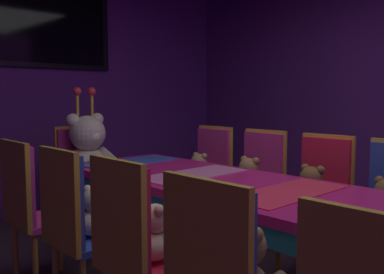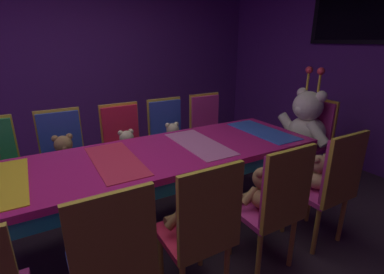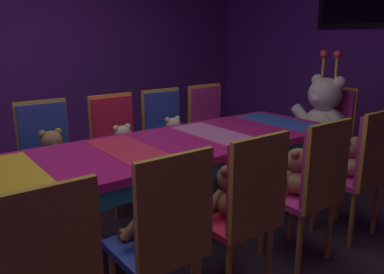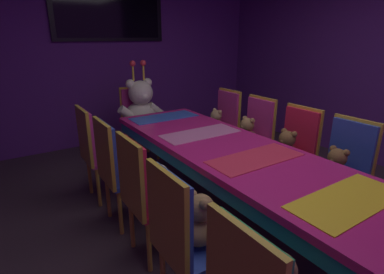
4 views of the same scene
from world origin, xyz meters
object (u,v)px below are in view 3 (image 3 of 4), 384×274
Objects in this scene: chair_left_2 at (47,150)px; chair_right_4 at (315,180)px; chair_left_3 at (116,139)px; teddy_right_1 at (32,262)px; teddy_left_4 at (174,134)px; teddy_right_5 at (347,159)px; banquet_table at (131,162)px; king_teddy_bear at (323,113)px; teddy_right_4 at (296,174)px; chair_left_5 at (209,122)px; chair_left_4 at (165,130)px; teddy_left_2 at (53,154)px; teddy_left_3 at (124,144)px; chair_right_2 at (167,229)px; teddy_right_2 at (151,219)px; chair_right_5 at (365,163)px; throne_chair at (332,125)px; teddy_right_3 at (230,193)px; chair_right_3 at (248,202)px.

chair_right_4 is at bearing 33.77° from chair_left_2.
teddy_right_1 is at bearing -36.48° from chair_left_3.
teddy_right_5 is at bearing 23.12° from teddy_left_4.
banquet_table is 3.95× the size of king_teddy_bear.
chair_left_5 is at bearing -18.85° from teddy_right_4.
chair_left_4 is 2.28m from teddy_right_1.
chair_left_3 is at bearing -88.15° from chair_left_4.
chair_left_4 reaches higher than teddy_left_2.
chair_left_5 is (-0.86, 1.38, -0.06)m from banquet_table.
teddy_right_1 is at bearing -39.21° from teddy_left_3.
chair_left_3 and chair_right_2 have the same top height.
chair_right_2 reaches higher than teddy_right_2.
chair_right_5 is 1.00× the size of throne_chair.
chair_left_3 is at bearing 18.26° from chair_right_4.
teddy_right_3 is 1.10× the size of teddy_right_5.
teddy_right_4 is at bearing 25.94° from throne_chair.
chair_left_4 is at bearing -87.96° from chair_left_5.
throne_chair is (0.71, 2.59, -0.00)m from teddy_left_2.
chair_right_2 is 1.00× the size of chair_right_3.
teddy_right_3 is at bearing -1.06° from teddy_left_3.
chair_right_2 is at bearing -180.00° from teddy_right_2.
throne_chair reaches higher than teddy_left_4.
chair_left_3 reaches higher than teddy_left_4.
chair_left_3 and chair_left_4 have the same top height.
chair_left_4 is 1.80m from chair_right_5.
throne_chair is (-0.70, 1.45, 0.00)m from teddy_right_4.
chair_left_2 is at bearing -161.17° from banquet_table.
chair_left_2 is 1.13m from teddy_left_4.
chair_right_5 is (0.86, 1.43, -0.06)m from banquet_table.
chair_left_3 is 1.00× the size of chair_left_4.
king_teddy_bear is (-0.71, 0.70, 0.16)m from teddy_right_5.
chair_right_3 and chair_right_5 have the same top height.
chair_left_3 is 1.00× the size of chair_left_5.
teddy_right_4 is at bearing -77.44° from chair_right_3.
chair_right_3 is at bearing 88.86° from chair_right_5.
teddy_right_5 is (1.39, 1.13, 0.00)m from teddy_left_3.
chair_left_4 is at bearing 89.22° from chair_left_2.
chair_right_4 is 1.11× the size of king_teddy_bear.
chair_left_2 is 1.54m from teddy_right_2.
king_teddy_bear reaches higher than chair_left_2.
teddy_left_2 is at bearing -90.64° from teddy_left_4.
teddy_right_3 reaches higher than teddy_right_4.
teddy_right_2 is at bearing 14.90° from throne_chair.
banquet_table is 3.56× the size of chair_left_4.
chair_left_4 is 2.90× the size of teddy_right_4.
chair_right_5 is (1.70, 0.60, 0.00)m from chair_left_4.
king_teddy_bear is at bearing -39.15° from chair_right_5.
king_teddy_bear is (-0.82, 2.38, 0.15)m from chair_right_2.
teddy_right_2 is 2.64m from throne_chair.
teddy_right_1 is 0.93× the size of teddy_right_4.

